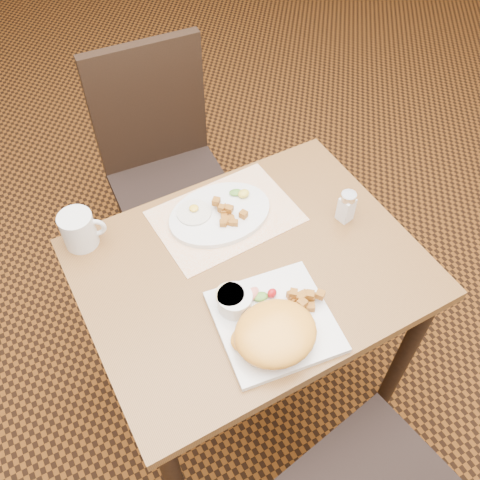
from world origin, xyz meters
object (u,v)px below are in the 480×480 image
chair_far (165,163)px  salt_shaker (347,206)px  table (250,288)px  plate_square (274,321)px  plate_oval (220,214)px  coffee_mug (79,230)px

chair_far → salt_shaker: size_ratio=9.70×
table → salt_shaker: bearing=2.9°
table → chair_far: chair_far is taller
salt_shaker → chair_far: bearing=112.6°
plate_square → salt_shaker: bearing=29.2°
plate_oval → coffee_mug: (-0.38, 0.10, 0.04)m
table → plate_square: bearing=-101.5°
plate_square → coffee_mug: bearing=124.6°
table → chair_far: bearing=87.3°
chair_far → salt_shaker: bearing=116.9°
plate_square → plate_oval: bearing=83.1°
salt_shaker → table: bearing=-177.1°
coffee_mug → table: bearing=-38.8°
table → coffee_mug: coffee_mug is taller
plate_oval → coffee_mug: bearing=165.1°
plate_oval → salt_shaker: salt_shaker is taller
chair_far → salt_shaker: 0.79m
chair_far → plate_oval: bearing=91.6°
table → chair_far: (0.03, 0.71, -0.10)m
table → coffee_mug: 0.50m
salt_shaker → coffee_mug: (-0.69, 0.28, 0.00)m
plate_square → plate_oval: (0.05, 0.38, 0.00)m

